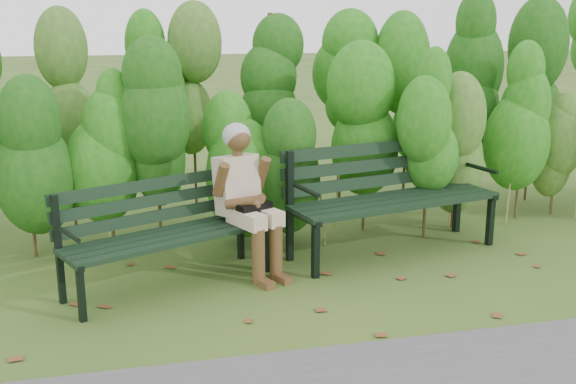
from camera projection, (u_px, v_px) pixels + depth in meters
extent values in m
plane|color=#324A1D|center=(298.00, 294.00, 5.37)|extent=(80.00, 80.00, 0.00)
cylinder|color=#47381E|center=(31.00, 218.00, 6.02)|extent=(0.03, 0.03, 0.80)
ellipsoid|color=#1A6A12|center=(24.00, 148.00, 5.86)|extent=(0.64, 0.64, 1.44)
cylinder|color=#47381E|center=(102.00, 214.00, 6.15)|extent=(0.03, 0.03, 0.80)
ellipsoid|color=#1A6A12|center=(97.00, 145.00, 6.00)|extent=(0.64, 0.64, 1.44)
cylinder|color=#47381E|center=(169.00, 209.00, 6.29)|extent=(0.03, 0.03, 0.80)
ellipsoid|color=#1A6A12|center=(166.00, 142.00, 6.13)|extent=(0.64, 0.64, 1.44)
cylinder|color=#47381E|center=(234.00, 205.00, 6.43)|extent=(0.03, 0.03, 0.80)
ellipsoid|color=#1A6A12|center=(233.00, 139.00, 6.27)|extent=(0.64, 0.64, 1.44)
cylinder|color=#47381E|center=(296.00, 202.00, 6.56)|extent=(0.03, 0.03, 0.80)
ellipsoid|color=#1A6A12|center=(296.00, 137.00, 6.40)|extent=(0.64, 0.64, 1.44)
cylinder|color=#47381E|center=(356.00, 198.00, 6.70)|extent=(0.03, 0.03, 0.80)
ellipsoid|color=#1A6A12|center=(357.00, 134.00, 6.54)|extent=(0.64, 0.64, 1.44)
cylinder|color=#47381E|center=(413.00, 194.00, 6.83)|extent=(0.03, 0.03, 0.80)
ellipsoid|color=#1A6A12|center=(416.00, 132.00, 6.68)|extent=(0.64, 0.64, 1.44)
cylinder|color=#47381E|center=(468.00, 191.00, 6.97)|extent=(0.03, 0.03, 0.80)
ellipsoid|color=#1A6A12|center=(472.00, 130.00, 6.81)|extent=(0.64, 0.64, 1.44)
cylinder|color=#47381E|center=(521.00, 188.00, 7.11)|extent=(0.03, 0.03, 0.80)
ellipsoid|color=#1A6A12|center=(526.00, 128.00, 6.95)|extent=(0.64, 0.64, 1.44)
cylinder|color=#47381E|center=(572.00, 185.00, 7.24)|extent=(0.03, 0.03, 0.80)
cylinder|color=#47381E|center=(65.00, 176.00, 6.97)|extent=(0.04, 0.04, 1.10)
ellipsoid|color=#124F11|center=(58.00, 91.00, 6.76)|extent=(0.70, 0.70, 1.98)
cylinder|color=#47381E|center=(140.00, 172.00, 7.14)|extent=(0.04, 0.04, 1.10)
ellipsoid|color=#124F11|center=(136.00, 89.00, 6.93)|extent=(0.70, 0.70, 1.98)
cylinder|color=#47381E|center=(213.00, 169.00, 7.31)|extent=(0.04, 0.04, 1.10)
ellipsoid|color=#124F11|center=(210.00, 87.00, 7.10)|extent=(0.70, 0.70, 1.98)
cylinder|color=#47381E|center=(281.00, 165.00, 7.49)|extent=(0.04, 0.04, 1.10)
ellipsoid|color=#124F11|center=(281.00, 86.00, 7.27)|extent=(0.70, 0.70, 1.98)
cylinder|color=#47381E|center=(347.00, 162.00, 7.66)|extent=(0.04, 0.04, 1.10)
ellipsoid|color=#124F11|center=(349.00, 84.00, 7.44)|extent=(0.70, 0.70, 1.98)
cylinder|color=#47381E|center=(410.00, 159.00, 7.83)|extent=(0.04, 0.04, 1.10)
ellipsoid|color=#124F11|center=(413.00, 83.00, 7.61)|extent=(0.70, 0.70, 1.98)
cylinder|color=#47381E|center=(470.00, 156.00, 8.00)|extent=(0.04, 0.04, 1.10)
ellipsoid|color=#124F11|center=(475.00, 81.00, 7.78)|extent=(0.70, 0.70, 1.98)
cylinder|color=#47381E|center=(528.00, 153.00, 8.17)|extent=(0.04, 0.04, 1.10)
ellipsoid|color=#124F11|center=(534.00, 80.00, 7.95)|extent=(0.70, 0.70, 1.98)
cube|color=brown|center=(170.00, 294.00, 5.35)|extent=(0.11, 0.10, 0.01)
cube|color=brown|center=(342.00, 332.00, 4.69)|extent=(0.09, 0.11, 0.01)
cube|color=brown|center=(556.00, 257.00, 6.19)|extent=(0.09, 0.07, 0.01)
cube|color=brown|center=(343.00, 304.00, 5.16)|extent=(0.11, 0.11, 0.01)
cube|color=brown|center=(371.00, 260.00, 6.12)|extent=(0.10, 0.11, 0.01)
cube|color=brown|center=(45.00, 354.00, 4.38)|extent=(0.11, 0.11, 0.01)
cube|color=brown|center=(415.00, 253.00, 6.30)|extent=(0.08, 0.10, 0.01)
cube|color=brown|center=(514.00, 267.00, 5.93)|extent=(0.09, 0.11, 0.01)
cube|color=brown|center=(287.00, 297.00, 5.29)|extent=(0.11, 0.10, 0.01)
cube|color=brown|center=(508.00, 247.00, 6.47)|extent=(0.10, 0.11, 0.01)
cube|color=brown|center=(407.00, 272.00, 5.83)|extent=(0.11, 0.11, 0.01)
cube|color=brown|center=(102.00, 289.00, 5.45)|extent=(0.11, 0.11, 0.01)
cube|color=brown|center=(157.00, 307.00, 5.10)|extent=(0.11, 0.11, 0.01)
cube|color=brown|center=(501.00, 255.00, 6.25)|extent=(0.10, 0.09, 0.01)
cube|color=brown|center=(403.00, 301.00, 5.22)|extent=(0.11, 0.10, 0.01)
cube|color=brown|center=(291.00, 257.00, 6.20)|extent=(0.07, 0.09, 0.01)
cube|color=brown|center=(277.00, 264.00, 6.01)|extent=(0.11, 0.11, 0.01)
cube|color=brown|center=(155.00, 263.00, 6.03)|extent=(0.11, 0.11, 0.01)
cube|color=black|center=(181.00, 242.00, 5.26)|extent=(1.61, 0.81, 0.04)
cube|color=black|center=(174.00, 238.00, 5.35)|extent=(1.61, 0.81, 0.04)
cube|color=black|center=(166.00, 235.00, 5.45)|extent=(1.61, 0.81, 0.04)
cube|color=black|center=(160.00, 231.00, 5.54)|extent=(1.61, 0.81, 0.04)
cube|color=black|center=(154.00, 217.00, 5.58)|extent=(1.59, 0.76, 0.10)
cube|color=black|center=(152.00, 201.00, 5.56)|extent=(1.59, 0.76, 0.10)
cube|color=black|center=(151.00, 185.00, 5.53)|extent=(1.59, 0.76, 0.10)
cube|color=black|center=(81.00, 294.00, 4.82)|extent=(0.06, 0.06, 0.43)
cube|color=black|center=(59.00, 250.00, 5.08)|extent=(0.06, 0.06, 0.86)
cube|color=black|center=(69.00, 260.00, 4.92)|extent=(0.24, 0.46, 0.04)
cylinder|color=black|center=(69.00, 235.00, 4.83)|extent=(0.18, 0.34, 0.03)
cube|color=black|center=(267.00, 248.00, 5.79)|extent=(0.06, 0.06, 0.43)
cube|color=black|center=(240.00, 213.00, 6.05)|extent=(0.06, 0.06, 0.86)
cube|color=black|center=(254.00, 221.00, 5.89)|extent=(0.24, 0.46, 0.04)
cylinder|color=black|center=(257.00, 199.00, 5.80)|extent=(0.18, 0.34, 0.03)
cube|color=black|center=(409.00, 206.00, 6.01)|extent=(1.99, 0.58, 0.04)
cube|color=black|center=(400.00, 203.00, 6.13)|extent=(1.99, 0.58, 0.04)
cube|color=black|center=(391.00, 199.00, 6.25)|extent=(1.99, 0.58, 0.04)
cube|color=black|center=(383.00, 196.00, 6.37)|extent=(1.99, 0.58, 0.04)
cube|color=black|center=(377.00, 181.00, 6.43)|extent=(1.97, 0.53, 0.12)
cube|color=black|center=(376.00, 165.00, 6.40)|extent=(1.97, 0.53, 0.12)
cube|color=black|center=(376.00, 148.00, 6.38)|extent=(1.97, 0.53, 0.12)
cube|color=black|center=(315.00, 249.00, 5.64)|extent=(0.07, 0.07, 0.50)
cube|color=black|center=(290.00, 207.00, 5.99)|extent=(0.07, 0.07, 1.01)
cube|color=black|center=(303.00, 216.00, 5.78)|extent=(0.18, 0.56, 0.04)
cylinder|color=black|center=(306.00, 190.00, 5.67)|extent=(0.14, 0.42, 0.04)
cube|color=black|center=(490.00, 220.00, 6.47)|extent=(0.07, 0.07, 0.50)
cube|color=black|center=(459.00, 184.00, 6.83)|extent=(0.07, 0.07, 1.01)
cube|color=black|center=(476.00, 192.00, 6.61)|extent=(0.18, 0.56, 0.04)
cylinder|color=black|center=(482.00, 168.00, 6.50)|extent=(0.14, 0.42, 0.04)
cube|color=#C3AB9A|center=(246.00, 219.00, 5.57)|extent=(0.30, 0.44, 0.13)
cube|color=#C3AB9A|center=(264.00, 215.00, 5.68)|extent=(0.30, 0.44, 0.13)
cylinder|color=brown|center=(258.00, 257.00, 5.51)|extent=(0.14, 0.14, 0.47)
cylinder|color=brown|center=(276.00, 252.00, 5.62)|extent=(0.14, 0.14, 0.47)
cube|color=brown|center=(264.00, 283.00, 5.50)|extent=(0.16, 0.22, 0.06)
cube|color=brown|center=(282.00, 278.00, 5.61)|extent=(0.16, 0.22, 0.06)
cube|color=#C3AB9A|center=(237.00, 184.00, 5.77)|extent=(0.43, 0.38, 0.52)
cylinder|color=brown|center=(238.00, 154.00, 5.69)|extent=(0.09, 0.09, 0.10)
sphere|color=brown|center=(238.00, 139.00, 5.65)|extent=(0.21, 0.21, 0.21)
ellipsoid|color=gray|center=(236.00, 136.00, 5.67)|extent=(0.24, 0.23, 0.22)
cylinder|color=brown|center=(221.00, 180.00, 5.57)|extent=(0.17, 0.23, 0.31)
cylinder|color=brown|center=(262.00, 173.00, 5.82)|extent=(0.17, 0.23, 0.31)
cylinder|color=brown|center=(241.00, 203.00, 5.58)|extent=(0.28, 0.20, 0.13)
cylinder|color=brown|center=(261.00, 199.00, 5.70)|extent=(0.14, 0.28, 0.13)
sphere|color=brown|center=(255.00, 204.00, 5.60)|extent=(0.11, 0.11, 0.11)
cube|color=black|center=(255.00, 212.00, 5.62)|extent=(0.32, 0.23, 0.16)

